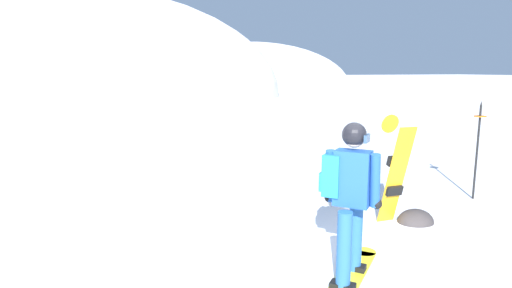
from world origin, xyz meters
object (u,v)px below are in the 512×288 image
at_px(rock_mid, 415,222).
at_px(spare_snowboard, 395,170).
at_px(piste_marker_near, 478,143).
at_px(rock_dark, 349,198).
at_px(snowboarder_main, 349,198).

bearing_deg(rock_mid, spare_snowboard, 173.81).
distance_m(piste_marker_near, rock_dark, 2.37).
bearing_deg(rock_mid, piste_marker_near, 19.49).
relative_size(piste_marker_near, rock_dark, 2.85).
bearing_deg(snowboarder_main, spare_snowboard, 38.78).
bearing_deg(spare_snowboard, rock_mid, -6.19).
xyz_separation_m(snowboarder_main, rock_dark, (1.67, 2.61, -0.92)).
height_order(spare_snowboard, rock_dark, spare_snowboard).
relative_size(snowboarder_main, rock_dark, 2.85).
distance_m(snowboarder_main, rock_mid, 2.45).
xyz_separation_m(spare_snowboard, rock_dark, (0.13, 1.37, -0.81)).
distance_m(spare_snowboard, piste_marker_near, 2.22).
distance_m(snowboarder_main, spare_snowboard, 1.98).
distance_m(snowboarder_main, rock_dark, 3.23).
height_order(snowboarder_main, piste_marker_near, same).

